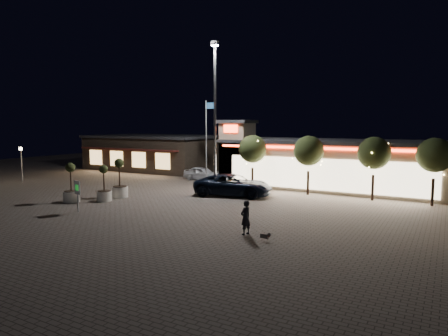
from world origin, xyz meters
The scene contains 18 objects.
ground centered at (0.00, 0.00, 0.00)m, with size 90.00×90.00×0.00m, color #62584F.
retail_building centered at (9.51, 15.82, 2.21)m, with size 20.40×8.40×6.10m.
restaurant_building centered at (-14.00, 19.97, 2.16)m, with size 16.40×11.00×4.30m.
floodlight_pole centered at (2.00, 8.00, 7.02)m, with size 0.60×0.40×12.38m.
flagpole centered at (-1.90, 13.00, 4.74)m, with size 0.95×0.10×8.00m.
lamp_post_west centered at (-18.00, 4.00, 2.46)m, with size 0.36×0.36×3.48m.
string_tree_a centered at (4.00, 11.00, 3.56)m, with size 2.42×2.42×4.79m.
string_tree_b centered at (9.00, 11.00, 3.56)m, with size 2.42×2.42×4.79m.
string_tree_c centered at (14.00, 11.00, 3.56)m, with size 2.42×2.42×4.79m.
string_tree_d centered at (18.00, 11.00, 3.56)m, with size 2.42×2.42×4.79m.
pickup_truck centered at (3.93, 7.60, 0.86)m, with size 2.86×6.21×1.73m, color black.
white_sedan centered at (-3.03, 13.87, 0.69)m, with size 1.64×4.08×1.39m, color silver.
pedestrian centered at (9.88, -2.10, 0.89)m, with size 0.65×0.43×1.79m, color black.
dog centered at (11.29, -2.70, 0.28)m, with size 0.53×0.19×0.29m.
planter_left centered at (-3.47, 2.56, 0.95)m, with size 1.24×1.24×3.06m.
planter_mid centered at (-5.18, -0.64, 0.90)m, with size 1.18×1.18×2.91m.
planter_right centered at (-3.37, 0.85, 0.84)m, with size 1.10×1.10×2.72m.
valet_sign centered at (-1.98, -2.76, 1.45)m, with size 0.68×0.22×2.07m.
Camera 1 is at (18.91, -20.26, 5.71)m, focal length 32.00 mm.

